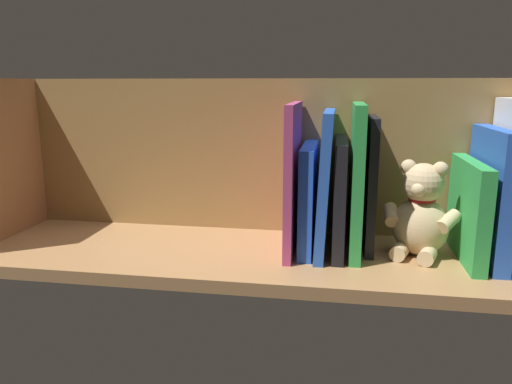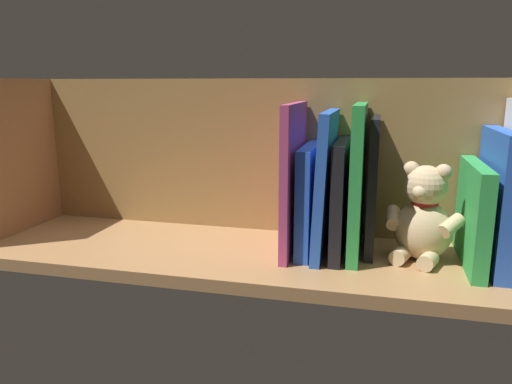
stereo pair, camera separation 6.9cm
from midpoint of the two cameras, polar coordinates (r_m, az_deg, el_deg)
The scene contains 12 objects.
ground_plane at distance 90.96cm, azimuth 2.19°, elevation -7.35°, with size 105.22×31.05×2.20cm, color #A87A4C.
shelf_back_panel at distance 99.67cm, azimuth 3.85°, elevation 4.14°, with size 105.22×1.50×30.71cm, color olive.
shelf_side_divider at distance 108.91cm, azimuth -24.84°, elevation 3.73°, with size 2.40×25.05×30.71cm, color #A87A4C.
book_0 at distance 90.70cm, azimuth 28.06°, elevation -0.77°, with size 2.67×20.01×22.51cm, color blue.
book_1 at distance 90.30cm, azimuth 25.85°, elevation -2.39°, with size 2.38×20.48×17.02cm, color green.
teddy_bear at distance 89.49cm, azimuth 20.93°, elevation -2.81°, with size 12.87×12.86×16.84cm.
book_2 at distance 90.43cm, azimuth 15.50°, elevation 0.73°, with size 1.55×14.56×24.09cm, color black.
book_3 at distance 88.25cm, azimuth 13.89°, elevation 1.31°, with size 1.95×18.46×26.40cm, color green.
book_4 at distance 88.75cm, azimuth 11.97°, elevation -0.60°, with size 2.01×18.83×20.15cm, color black.
book_5 at distance 88.08cm, azimuth 10.29°, elevation 1.03°, with size 1.72×19.40×25.15cm, color blue.
book_6 at distance 89.56cm, azimuth 8.39°, elevation -0.70°, with size 2.42×18.12×19.05cm, color blue.
book_7 at distance 88.29cm, azimuth 6.62°, elevation 1.61°, with size 1.46×19.80×26.44cm, color #B23F72.
Camera 2 is at (-20.83, 83.11, 29.65)cm, focal length 34.51 mm.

